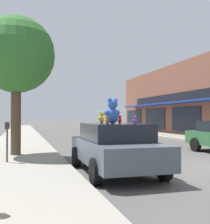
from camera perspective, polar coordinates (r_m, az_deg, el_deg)
name	(u,v)px	position (r m, az deg, el deg)	size (l,w,h in m)	color
sidewalk_near	(20,182)	(7.04, -16.92, -13.39)	(2.92, 90.00, 0.16)	gray
plush_art_car	(115,147)	(8.06, 2.01, -7.03)	(2.00, 4.07, 1.41)	#4C5660
teddy_bear_giant	(113,111)	(7.89, 1.54, 0.16)	(0.55, 0.39, 0.72)	blue
teddy_bear_brown	(108,120)	(7.53, 0.51, -1.62)	(0.14, 0.16, 0.22)	olive
teddy_bear_purple	(135,120)	(7.86, 6.09, -1.59)	(0.17, 0.11, 0.22)	purple
teddy_bear_red	(120,119)	(8.17, 3.01, -1.51)	(0.18, 0.14, 0.24)	red
teddy_bear_cream	(113,119)	(8.69, 1.55, -1.52)	(0.16, 0.15, 0.23)	beige
teddy_bear_orange	(107,118)	(8.96, 0.44, -1.28)	(0.17, 0.23, 0.30)	orange
teddy_bear_yellow	(102,117)	(8.86, -0.71, -1.09)	(0.26, 0.24, 0.37)	yellow
street_tree	(16,55)	(11.48, -17.59, 10.90)	(2.94, 2.94, 5.30)	brown
parking_meter	(7,137)	(9.47, -19.27, -4.74)	(0.14, 0.10, 1.27)	#4C4C51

